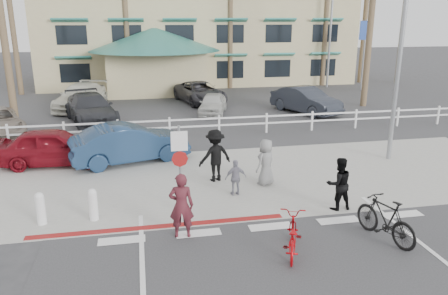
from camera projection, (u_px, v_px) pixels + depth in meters
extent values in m
plane|color=#333335|center=(277.00, 237.00, 11.44)|extent=(140.00, 140.00, 0.00)
cube|color=#333335|center=(305.00, 280.00, 9.56)|extent=(12.00, 16.00, 0.01)
cube|color=gray|center=(239.00, 178.00, 15.67)|extent=(22.00, 7.00, 0.01)
cube|color=#333335|center=(219.00, 147.00, 19.43)|extent=(40.00, 5.00, 0.01)
cube|color=#333335|center=(192.00, 106.00, 28.36)|extent=(50.00, 16.00, 0.01)
cube|color=maroon|center=(160.00, 227.00, 12.01)|extent=(7.00, 0.25, 0.02)
imported|color=#A00208|center=(292.00, 235.00, 10.58)|extent=(1.21, 1.90, 0.94)
imported|color=#4B1921|center=(181.00, 206.00, 11.23)|extent=(0.70, 0.51, 1.76)
imported|color=black|center=(386.00, 219.00, 11.16)|extent=(1.09, 2.02, 1.17)
imported|color=black|center=(339.00, 184.00, 12.92)|extent=(0.81, 0.65, 1.62)
imported|color=black|center=(215.00, 155.00, 15.18)|extent=(1.34, 1.00, 1.85)
imported|color=gray|center=(236.00, 178.00, 14.01)|extent=(0.71, 0.33, 1.19)
imported|color=gray|center=(266.00, 162.00, 14.85)|extent=(0.94, 0.88, 1.61)
imported|color=navy|center=(129.00, 143.00, 17.25)|extent=(4.92, 2.89, 1.53)
imported|color=maroon|center=(54.00, 147.00, 16.90)|extent=(4.36, 1.92, 1.46)
imported|color=#26272C|center=(91.00, 108.00, 23.82)|extent=(3.60, 5.72, 1.54)
imported|color=beige|center=(213.00, 104.00, 26.00)|extent=(2.42, 3.86, 1.23)
imported|color=#23272F|center=(306.00, 100.00, 26.16)|extent=(3.40, 4.97, 1.55)
imported|color=silver|center=(81.00, 97.00, 27.39)|extent=(3.42, 5.67, 1.54)
imported|color=#343338|center=(200.00, 93.00, 29.31)|extent=(3.44, 5.46, 1.40)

